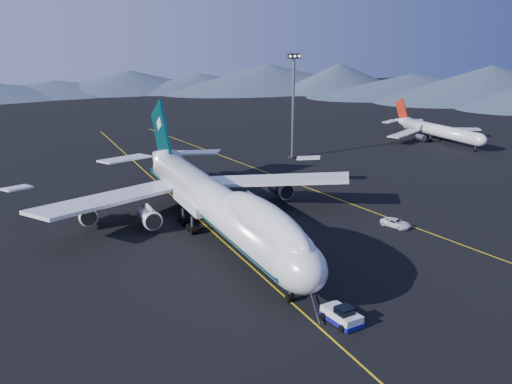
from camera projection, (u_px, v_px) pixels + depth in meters
name	position (u px, v px, depth m)	size (l,w,h in m)	color
ground	(216.00, 235.00, 95.56)	(500.00, 500.00, 0.00)	black
taxiway_line_main	(216.00, 235.00, 95.55)	(0.25, 220.00, 0.01)	gold
taxiway_line_side	(337.00, 198.00, 116.27)	(0.25, 200.00, 0.01)	gold
boeing_747	(216.00, 202.00, 93.98)	(59.62, 72.43, 19.37)	silver
pushback_tug	(341.00, 317.00, 67.03)	(3.52, 5.55, 2.30)	silver
second_jet	(437.00, 130.00, 174.09)	(35.57, 40.19, 11.44)	silver
service_van	(396.00, 223.00, 99.32)	(2.47, 5.36, 1.49)	white
floodlight_mast	(293.00, 106.00, 149.39)	(3.37, 2.53, 27.25)	black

